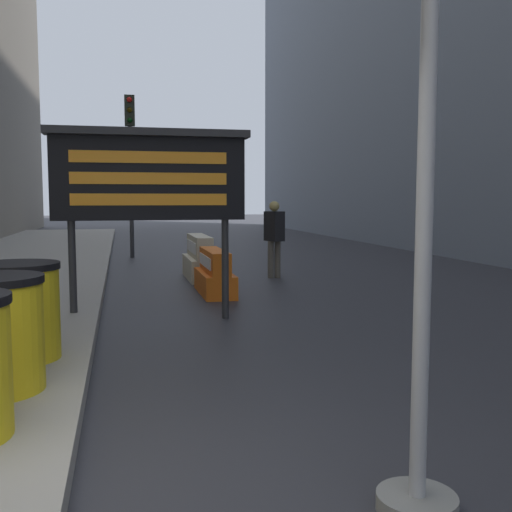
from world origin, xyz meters
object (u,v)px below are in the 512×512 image
(jersey_barrier_orange_far, at_px, (215,274))
(jersey_barrier_cream, at_px, (200,260))
(message_board, at_px, (149,177))
(traffic_cone_near, at_px, (218,271))
(traffic_light_near_curb, at_px, (130,142))
(barrel_drum_back, at_px, (16,311))
(pedestrian_worker, at_px, (274,233))

(jersey_barrier_orange_far, bearing_deg, jersey_barrier_cream, 90.00)
(message_board, bearing_deg, jersey_barrier_orange_far, 61.05)
(traffic_cone_near, bearing_deg, jersey_barrier_orange_far, -101.58)
(message_board, distance_m, jersey_barrier_orange_far, 3.02)
(traffic_light_near_curb, bearing_deg, jersey_barrier_cream, -75.05)
(barrel_drum_back, xyz_separation_m, message_board, (1.39, 2.32, 1.36))
(message_board, relative_size, pedestrian_worker, 1.65)
(barrel_drum_back, relative_size, traffic_light_near_curb, 0.20)
(traffic_cone_near, xyz_separation_m, traffic_light_near_curb, (-1.56, 5.83, 3.02))
(message_board, bearing_deg, traffic_cone_near, 66.67)
(barrel_drum_back, relative_size, pedestrian_worker, 0.56)
(barrel_drum_back, height_order, pedestrian_worker, pedestrian_worker)
(message_board, height_order, jersey_barrier_cream, message_board)
(jersey_barrier_cream, height_order, pedestrian_worker, pedestrian_worker)
(traffic_cone_near, bearing_deg, pedestrian_worker, 26.73)
(jersey_barrier_cream, height_order, traffic_cone_near, jersey_barrier_cream)
(jersey_barrier_orange_far, xyz_separation_m, jersey_barrier_cream, (-0.00, 2.09, 0.06))
(barrel_drum_back, distance_m, jersey_barrier_orange_far, 5.24)
(jersey_barrier_cream, distance_m, traffic_cone_near, 0.94)
(pedestrian_worker, bearing_deg, barrel_drum_back, -53.12)
(jersey_barrier_cream, distance_m, pedestrian_worker, 1.70)
(barrel_drum_back, xyz_separation_m, traffic_light_near_curb, (1.29, 11.55, 2.66))
(barrel_drum_back, distance_m, jersey_barrier_cream, 7.12)
(traffic_light_near_curb, relative_size, pedestrian_worker, 2.78)
(jersey_barrier_orange_far, relative_size, traffic_cone_near, 3.04)
(jersey_barrier_orange_far, relative_size, pedestrian_worker, 1.02)
(barrel_drum_back, relative_size, traffic_cone_near, 1.67)
(jersey_barrier_orange_far, bearing_deg, message_board, -118.95)
(message_board, distance_m, traffic_cone_near, 4.09)
(jersey_barrier_orange_far, xyz_separation_m, pedestrian_worker, (1.58, 1.87, 0.62))
(traffic_cone_near, relative_size, traffic_light_near_curb, 0.12)
(jersey_barrier_cream, bearing_deg, jersey_barrier_orange_far, -90.00)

